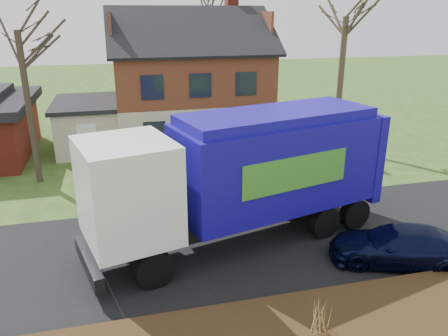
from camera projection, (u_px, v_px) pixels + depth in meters
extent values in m
plane|color=#2B4818|center=(203.00, 248.00, 15.24)|extent=(120.00, 120.00, 0.00)
cube|color=black|center=(203.00, 248.00, 15.23)|extent=(80.00, 7.00, 0.02)
cube|color=beige|center=(190.00, 118.00, 28.02)|extent=(9.00, 7.50, 2.70)
cube|color=#552C18|center=(189.00, 75.00, 27.09)|extent=(9.00, 7.50, 2.80)
cube|color=maroon|center=(231.00, 0.00, 27.22)|extent=(0.70, 0.90, 1.60)
cube|color=beige|center=(89.00, 126.00, 26.17)|extent=(3.50, 5.50, 2.60)
cube|color=black|center=(87.00, 103.00, 25.69)|extent=(3.90, 5.90, 0.24)
cylinder|color=black|center=(154.00, 269.00, 12.93)|extent=(1.24, 0.68, 1.18)
cylinder|color=black|center=(130.00, 235.00, 14.90)|extent=(1.24, 0.68, 1.18)
cylinder|color=black|center=(324.00, 222.00, 15.82)|extent=(1.24, 0.68, 1.18)
cylinder|color=black|center=(285.00, 199.00, 17.80)|extent=(1.24, 0.68, 1.18)
cylinder|color=black|center=(354.00, 214.00, 16.48)|extent=(1.24, 0.68, 1.18)
cylinder|color=black|center=(314.00, 192.00, 18.45)|extent=(1.24, 0.68, 1.18)
cube|color=black|center=(248.00, 214.00, 15.56)|extent=(9.81, 3.73, 0.40)
cube|color=white|center=(128.00, 191.00, 13.07)|extent=(3.23, 3.40, 3.07)
cube|color=black|center=(85.00, 193.00, 12.45)|extent=(0.70, 2.45, 1.02)
cube|color=black|center=(89.00, 263.00, 13.17)|extent=(0.98, 2.82, 0.51)
cube|color=#160B8C|center=(275.00, 163.00, 15.45)|extent=(7.64, 4.52, 3.07)
cube|color=#160B8C|center=(277.00, 116.00, 14.88)|extent=(7.22, 4.10, 0.34)
cube|color=#160B8C|center=(353.00, 151.00, 17.14)|extent=(1.10, 2.91, 3.30)
cube|color=#3A852B|center=(296.00, 173.00, 14.14)|extent=(3.98, 1.05, 1.14)
cube|color=#3A852B|center=(250.00, 150.00, 16.53)|extent=(3.98, 1.05, 1.14)
imported|color=#999CA1|center=(183.00, 186.00, 18.71)|extent=(4.73, 2.53, 1.48)
imported|color=black|center=(400.00, 246.00, 14.11)|extent=(4.77, 3.37, 1.28)
cylinder|color=#382C21|center=(29.00, 110.00, 20.02)|extent=(0.29, 0.29, 7.05)
cylinder|color=#473C2A|center=(340.00, 85.00, 25.20)|extent=(0.35, 0.35, 7.55)
cylinder|color=#3F3125|center=(210.00, 63.00, 33.74)|extent=(0.31, 0.31, 8.03)
cone|color=#A7814A|center=(320.00, 315.00, 10.66)|extent=(0.04, 0.04, 0.98)
cone|color=#A7814A|center=(314.00, 316.00, 10.62)|extent=(0.04, 0.04, 0.98)
cone|color=#A7814A|center=(326.00, 314.00, 10.69)|extent=(0.04, 0.04, 0.98)
cone|color=#A7814A|center=(318.00, 312.00, 10.77)|extent=(0.04, 0.04, 0.98)
cone|color=#A7814A|center=(323.00, 318.00, 10.54)|extent=(0.04, 0.04, 0.98)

